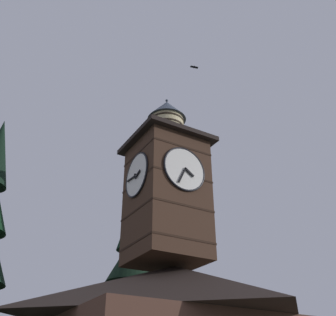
{
  "coord_description": "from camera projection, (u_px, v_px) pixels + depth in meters",
  "views": [
    {
      "loc": [
        8.96,
        14.28,
        2.28
      ],
      "look_at": [
        -0.94,
        -2.63,
        13.4
      ],
      "focal_mm": 43.55,
      "sensor_mm": 36.0,
      "label": 1
    }
  ],
  "objects": [
    {
      "name": "clock_tower",
      "position": [
        166.0,
        186.0,
        21.19
      ],
      "size": [
        4.12,
        4.12,
        9.73
      ],
      "color": "#422B1E",
      "rests_on": "building_main"
    },
    {
      "name": "moon",
      "position": [
        140.0,
        288.0,
        63.83
      ],
      "size": [
        2.15,
        2.15,
        2.15
      ],
      "color": "silver"
    },
    {
      "name": "flying_bird_high",
      "position": [
        194.0,
        67.0,
        25.14
      ],
      "size": [
        0.51,
        0.25,
        0.11
      ],
      "color": "black"
    }
  ]
}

